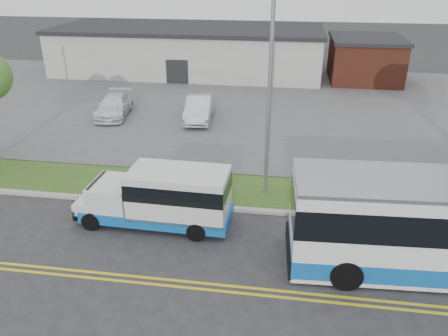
% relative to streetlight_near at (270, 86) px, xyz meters
% --- Properties ---
extents(ground, '(140.00, 140.00, 0.00)m').
position_rel_streetlight_near_xyz_m(ground, '(-3.00, -2.73, -5.23)').
color(ground, '#28282B').
rests_on(ground, ground).
extents(lane_line_north, '(70.00, 0.12, 0.01)m').
position_rel_streetlight_near_xyz_m(lane_line_north, '(-3.00, -6.58, -5.23)').
color(lane_line_north, gold).
rests_on(lane_line_north, ground).
extents(lane_line_south, '(70.00, 0.12, 0.01)m').
position_rel_streetlight_near_xyz_m(lane_line_south, '(-3.00, -6.88, -5.23)').
color(lane_line_south, gold).
rests_on(lane_line_south, ground).
extents(curb, '(80.00, 0.30, 0.15)m').
position_rel_streetlight_near_xyz_m(curb, '(-3.00, -1.63, -5.16)').
color(curb, '#9E9B93').
rests_on(curb, ground).
extents(verge, '(80.00, 3.30, 0.10)m').
position_rel_streetlight_near_xyz_m(verge, '(-3.00, 0.17, -5.18)').
color(verge, '#304C19').
rests_on(verge, ground).
extents(parking_lot, '(80.00, 25.00, 0.10)m').
position_rel_streetlight_near_xyz_m(parking_lot, '(-3.00, 14.27, -5.18)').
color(parking_lot, '#4C4C4F').
rests_on(parking_lot, ground).
extents(commercial_building, '(25.40, 10.40, 4.35)m').
position_rel_streetlight_near_xyz_m(commercial_building, '(-9.00, 24.27, -3.05)').
color(commercial_building, '#9E9E99').
rests_on(commercial_building, ground).
extents(brick_wing, '(6.30, 7.30, 3.90)m').
position_rel_streetlight_near_xyz_m(brick_wing, '(7.50, 23.27, -3.27)').
color(brick_wing, brown).
rests_on(brick_wing, ground).
extents(streetlight_near, '(0.35, 1.53, 9.50)m').
position_rel_streetlight_near_xyz_m(streetlight_near, '(0.00, 0.00, 0.00)').
color(streetlight_near, gray).
rests_on(streetlight_near, verge).
extents(shuttle_bus, '(6.51, 2.33, 2.47)m').
position_rel_streetlight_near_xyz_m(shuttle_bus, '(-3.94, -3.08, -3.91)').
color(shuttle_bus, '#0F56A7').
rests_on(shuttle_bus, ground).
extents(parked_car_a, '(2.15, 4.94, 1.58)m').
position_rel_streetlight_near_xyz_m(parked_car_a, '(-5.16, 9.95, -4.34)').
color(parked_car_a, silver).
rests_on(parked_car_a, parking_lot).
extents(parked_car_b, '(2.64, 5.09, 1.41)m').
position_rel_streetlight_near_xyz_m(parked_car_b, '(-11.23, 9.95, -4.43)').
color(parked_car_b, white).
rests_on(parked_car_b, parking_lot).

